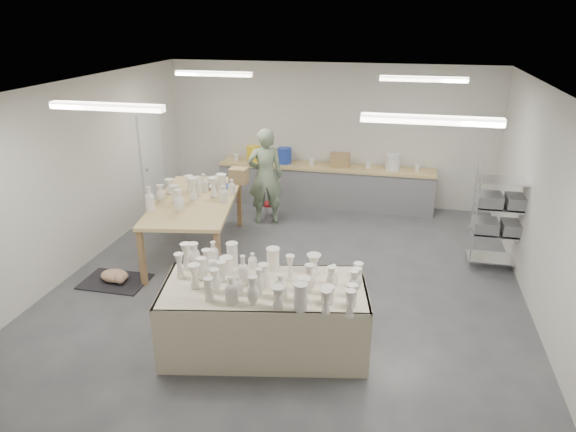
% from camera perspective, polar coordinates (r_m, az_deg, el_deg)
% --- Properties ---
extents(room, '(8.00, 8.02, 3.00)m').
position_cam_1_polar(room, '(7.34, -0.64, 6.77)').
color(room, '#424449').
rests_on(room, ground).
extents(back_counter, '(4.60, 0.60, 1.24)m').
position_cam_1_polar(back_counter, '(11.16, 4.10, 3.55)').
color(back_counter, tan).
rests_on(back_counter, ground).
extents(wire_shelf, '(0.88, 0.48, 1.80)m').
position_cam_1_polar(wire_shelf, '(8.92, 22.64, 0.10)').
color(wire_shelf, silver).
rests_on(wire_shelf, ground).
extents(drying_table, '(2.65, 1.63, 1.24)m').
position_cam_1_polar(drying_table, '(6.45, -2.61, -10.85)').
color(drying_table, olive).
rests_on(drying_table, ground).
extents(work_table, '(1.74, 2.80, 1.36)m').
position_cam_1_polar(work_table, '(8.96, -9.99, 2.08)').
color(work_table, tan).
rests_on(work_table, ground).
extents(rug, '(1.00, 0.70, 0.02)m').
position_cam_1_polar(rug, '(8.57, -18.65, -6.90)').
color(rug, black).
rests_on(rug, ground).
extents(cat, '(0.47, 0.36, 0.19)m').
position_cam_1_polar(cat, '(8.50, -18.65, -6.33)').
color(cat, white).
rests_on(cat, rug).
extents(potter, '(0.81, 0.67, 1.92)m').
position_cam_1_polar(potter, '(10.08, -2.53, 4.42)').
color(potter, gray).
rests_on(potter, ground).
extents(red_stool, '(0.35, 0.35, 0.30)m').
position_cam_1_polar(red_stool, '(10.55, -2.09, 1.25)').
color(red_stool, red).
rests_on(red_stool, ground).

